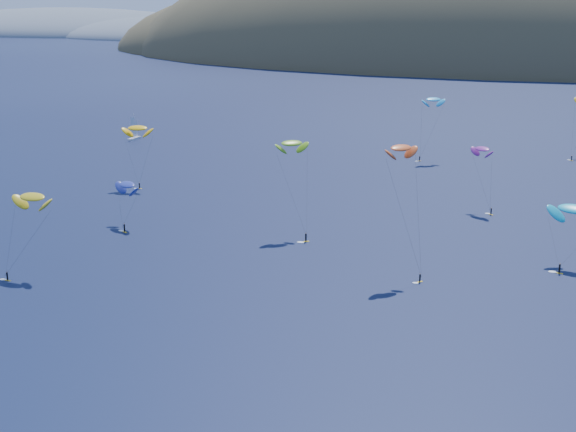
# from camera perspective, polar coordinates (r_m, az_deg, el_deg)

# --- Properties ---
(island) EXTENTS (730.00, 300.00, 210.00)m
(island) POSITION_cam_1_polar(r_m,az_deg,el_deg) (638.24, 16.54, 9.73)
(island) COLOR #3D3526
(island) RESTS_ON ground
(headland) EXTENTS (460.00, 250.00, 60.00)m
(headland) POSITION_cam_1_polar(r_m,az_deg,el_deg) (961.84, -14.02, 12.38)
(headland) COLOR slate
(headland) RESTS_ON ground
(sailboat) EXTENTS (7.54, 6.54, 9.40)m
(sailboat) POSITION_cam_1_polar(r_m,az_deg,el_deg) (300.61, -10.87, 5.54)
(sailboat) COLOR silver
(sailboat) RESTS_ON ground
(kitesurfer_1) EXTENTS (9.09, 7.29, 18.74)m
(kitesurfer_1) POSITION_cam_1_polar(r_m,az_deg,el_deg) (229.34, -10.65, 6.16)
(kitesurfer_1) COLOR yellow
(kitesurfer_1) RESTS_ON ground
(kitesurfer_2) EXTENTS (9.18, 10.73, 17.38)m
(kitesurfer_2) POSITION_cam_1_polar(r_m,az_deg,el_deg) (166.14, -17.74, 1.29)
(kitesurfer_2) COLOR yellow
(kitesurfer_2) RESTS_ON ground
(kitesurfer_3) EXTENTS (10.93, 13.39, 22.48)m
(kitesurfer_3) POSITION_cam_1_polar(r_m,az_deg,el_deg) (183.53, 0.27, 5.18)
(kitesurfer_3) COLOR yellow
(kitesurfer_3) RESTS_ON ground
(kitesurfer_4) EXTENTS (8.50, 9.87, 21.48)m
(kitesurfer_4) POSITION_cam_1_polar(r_m,az_deg,el_deg) (264.40, 10.30, 8.16)
(kitesurfer_4) COLOR yellow
(kitesurfer_4) RESTS_ON ground
(kitesurfer_5) EXTENTS (11.27, 12.11, 14.26)m
(kitesurfer_5) POSITION_cam_1_polar(r_m,az_deg,el_deg) (172.75, 19.68, 0.46)
(kitesurfer_5) COLOR yellow
(kitesurfer_5) RESTS_ON ground
(kitesurfer_6) EXTENTS (7.84, 10.22, 17.15)m
(kitesurfer_6) POSITION_cam_1_polar(r_m,az_deg,el_deg) (208.31, 13.66, 4.65)
(kitesurfer_6) COLOR yellow
(kitesurfer_6) RESTS_ON ground
(kitesurfer_9) EXTENTS (10.20, 12.17, 26.61)m
(kitesurfer_9) POSITION_cam_1_polar(r_m,az_deg,el_deg) (158.65, 8.05, 4.80)
(kitesurfer_9) COLOR yellow
(kitesurfer_9) RESTS_ON ground
(kitesurfer_10) EXTENTS (9.08, 10.97, 11.89)m
(kitesurfer_10) POSITION_cam_1_polar(r_m,az_deg,el_deg) (193.50, -11.38, 2.19)
(kitesurfer_10) COLOR yellow
(kitesurfer_10) RESTS_ON ground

